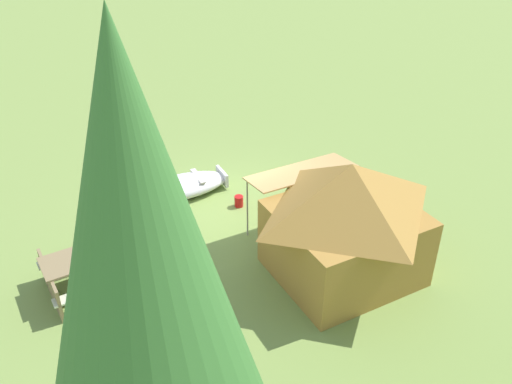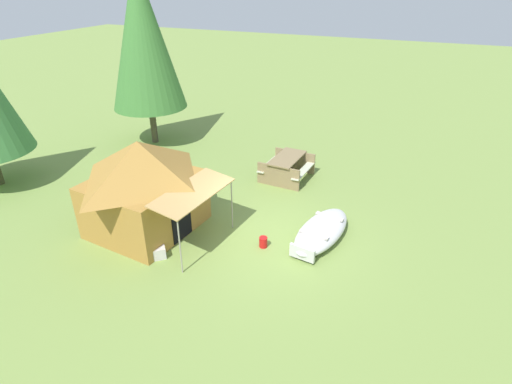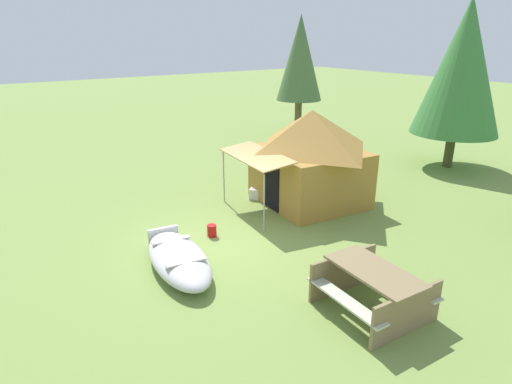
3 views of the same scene
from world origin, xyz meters
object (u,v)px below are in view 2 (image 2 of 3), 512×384
object	(u,v)px
cooler_box	(154,253)
pine_tree_back_right	(143,37)
canvas_cabin_tent	(143,185)
picnic_table	(287,165)
beached_rowboat	(321,231)
fuel_can	(263,242)

from	to	relation	value
cooler_box	pine_tree_back_right	xyz separation A→B (m)	(6.79, 4.78, 4.08)
canvas_cabin_tent	picnic_table	world-z (taller)	canvas_cabin_tent
beached_rowboat	picnic_table	xyz separation A→B (m)	(3.16, 2.11, 0.25)
beached_rowboat	fuel_can	bearing A→B (deg)	126.41
cooler_box	fuel_can	bearing A→B (deg)	-56.56
beached_rowboat	pine_tree_back_right	world-z (taller)	pine_tree_back_right
picnic_table	cooler_box	world-z (taller)	picnic_table
picnic_table	beached_rowboat	bearing A→B (deg)	-146.34
beached_rowboat	canvas_cabin_tent	world-z (taller)	canvas_cabin_tent
canvas_cabin_tent	pine_tree_back_right	bearing A→B (deg)	33.83
canvas_cabin_tent	fuel_can	world-z (taller)	canvas_cabin_tent
canvas_cabin_tent	picnic_table	distance (m)	5.25
fuel_can	canvas_cabin_tent	bearing A→B (deg)	96.82
cooler_box	pine_tree_back_right	world-z (taller)	pine_tree_back_right
picnic_table	fuel_can	xyz separation A→B (m)	(-4.12, -0.81, -0.35)
beached_rowboat	pine_tree_back_right	bearing A→B (deg)	63.03
beached_rowboat	picnic_table	bearing A→B (deg)	33.66
picnic_table	fuel_can	bearing A→B (deg)	-168.90
beached_rowboat	pine_tree_back_right	size ratio (longest dim) A/B	0.39
cooler_box	pine_tree_back_right	size ratio (longest dim) A/B	0.08
canvas_cabin_tent	cooler_box	xyz separation A→B (m)	(-1.15, -1.00, -1.19)
pine_tree_back_right	fuel_can	bearing A→B (deg)	-126.34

